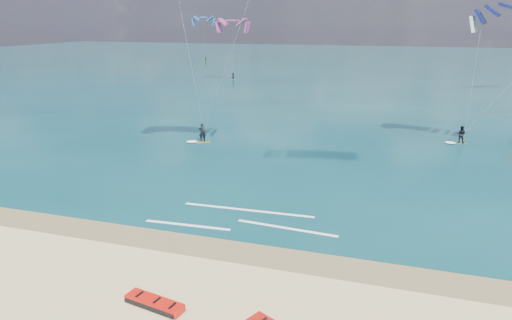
{
  "coord_description": "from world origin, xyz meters",
  "views": [
    {
      "loc": [
        9.28,
        -16.86,
        11.4
      ],
      "look_at": [
        1.63,
        8.0,
        3.4
      ],
      "focal_mm": 32.0,
      "sensor_mm": 36.0,
      "label": 1
    }
  ],
  "objects": [
    {
      "name": "kitesurfer_main",
      "position": [
        -6.11,
        19.23,
        8.79
      ],
      "size": [
        10.91,
        8.52,
        17.09
      ],
      "rotation": [
        0.0,
        0.0,
        0.44
      ],
      "color": "yellow",
      "rests_on": "sea"
    },
    {
      "name": "wet_sand_strip",
      "position": [
        0.0,
        3.0,
        0.0
      ],
      "size": [
        320.0,
        2.4,
        0.01
      ],
      "primitive_type": "cube",
      "color": "brown",
      "rests_on": "ground"
    },
    {
      "name": "kitesurfer_far",
      "position": [
        17.28,
        27.84,
        7.61
      ],
      "size": [
        9.83,
        5.26,
        14.17
      ],
      "rotation": [
        0.0,
        0.0,
        0.18
      ],
      "color": "gold",
      "rests_on": "sea"
    },
    {
      "name": "distant_kites",
      "position": [
        -10.9,
        77.52,
        5.82
      ],
      "size": [
        78.3,
        37.72,
        12.09
      ],
      "color": "#285FAF",
      "rests_on": "ground"
    },
    {
      "name": "packed_kite_left",
      "position": [
        0.44,
        -2.49,
        0.0
      ],
      "size": [
        2.98,
        1.53,
        0.37
      ],
      "primitive_type": null,
      "rotation": [
        0.0,
        0.0,
        -0.18
      ],
      "color": "red",
      "rests_on": "ground"
    },
    {
      "name": "sea",
      "position": [
        0.0,
        104.0,
        0.02
      ],
      "size": [
        320.0,
        200.0,
        0.04
      ],
      "primitive_type": "cube",
      "color": "#0B363D",
      "rests_on": "ground"
    },
    {
      "name": "ground",
      "position": [
        0.0,
        40.0,
        0.0
      ],
      "size": [
        320.0,
        320.0,
        0.0
      ],
      "primitive_type": "plane",
      "color": "tan",
      "rests_on": "ground"
    },
    {
      "name": "shoreline_foam",
      "position": [
        1.25,
        6.73,
        0.04
      ],
      "size": [
        11.14,
        3.63,
        0.01
      ],
      "color": "white",
      "rests_on": "ground"
    }
  ]
}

